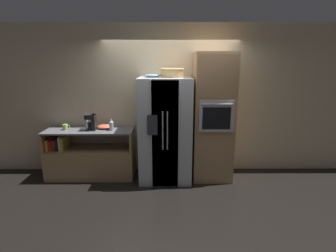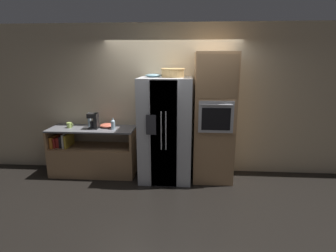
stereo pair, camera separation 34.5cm
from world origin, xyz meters
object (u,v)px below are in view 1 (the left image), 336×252
(mug, at_px, (65,127))
(coffee_maker, at_px, (92,122))
(wall_oven, at_px, (213,117))
(fruit_bowl, at_px, (153,75))
(refrigerator, at_px, (165,130))
(bottle_tall, at_px, (111,125))
(bottle_short, at_px, (86,122))
(mixing_bowl, at_px, (105,126))
(wicker_basket, at_px, (172,72))

(mug, xyz_separation_m, coffee_maker, (0.50, -0.03, 0.11))
(wall_oven, height_order, fruit_bowl, wall_oven)
(refrigerator, height_order, bottle_tall, refrigerator)
(coffee_maker, bearing_deg, mug, 176.13)
(bottle_short, bearing_deg, fruit_bowl, -3.76)
(mixing_bowl, bearing_deg, bottle_short, 178.84)
(wall_oven, distance_m, coffee_maker, 2.18)
(fruit_bowl, distance_m, mug, 1.85)
(fruit_bowl, distance_m, coffee_maker, 1.37)
(wall_oven, bearing_deg, refrigerator, -176.21)
(refrigerator, distance_m, bottle_short, 1.48)
(refrigerator, distance_m, bottle_tall, 0.97)
(wicker_basket, xyz_separation_m, coffee_maker, (-1.45, -0.02, -0.87))
(wicker_basket, xyz_separation_m, fruit_bowl, (-0.34, 0.03, -0.05))
(bottle_tall, xyz_separation_m, mixing_bowl, (-0.15, 0.14, -0.06))
(fruit_bowl, distance_m, mixing_bowl, 1.30)
(wall_oven, bearing_deg, wicker_basket, 178.14)
(mug, distance_m, coffee_maker, 0.51)
(fruit_bowl, xyz_separation_m, mug, (-1.60, -0.02, -0.92))
(mixing_bowl, relative_size, coffee_maker, 0.96)
(refrigerator, bearing_deg, coffee_maker, 177.58)
(mug, relative_size, coffee_maker, 0.44)
(wicker_basket, xyz_separation_m, mug, (-1.94, 0.01, -0.98))
(fruit_bowl, bearing_deg, refrigerator, -25.97)
(refrigerator, bearing_deg, fruit_bowl, 154.03)
(refrigerator, xyz_separation_m, bottle_tall, (-0.97, 0.05, 0.08))
(wall_oven, bearing_deg, fruit_bowl, 177.34)
(wicker_basket, height_order, coffee_maker, wicker_basket)
(mixing_bowl, bearing_deg, coffee_maker, -148.05)
(wicker_basket, distance_m, bottle_tall, 1.44)
(wicker_basket, bearing_deg, bottle_tall, -178.15)
(bottle_short, xyz_separation_m, coffee_maker, (0.14, -0.13, 0.04))
(coffee_maker, bearing_deg, bottle_tall, -1.75)
(refrigerator, bearing_deg, bottle_short, 172.67)
(wicker_basket, distance_m, coffee_maker, 1.69)
(refrigerator, xyz_separation_m, bottle_short, (-1.46, 0.19, 0.10))
(fruit_bowl, distance_m, bottle_short, 1.51)
(coffee_maker, bearing_deg, bottle_short, 136.40)
(wicker_basket, bearing_deg, wall_oven, -1.86)
(refrigerator, distance_m, coffee_maker, 1.33)
(refrigerator, relative_size, wall_oven, 0.81)
(bottle_tall, xyz_separation_m, mug, (-0.85, 0.04, -0.05))
(wicker_basket, height_order, bottle_short, wicker_basket)
(wall_oven, xyz_separation_m, mixing_bowl, (-1.98, 0.12, -0.20))
(bottle_tall, relative_size, mixing_bowl, 0.75)
(wicker_basket, bearing_deg, refrigerator, -146.96)
(wicker_basket, bearing_deg, mixing_bowl, 175.36)
(refrigerator, relative_size, coffee_maker, 6.40)
(fruit_bowl, bearing_deg, wall_oven, -2.66)
(wall_oven, distance_m, wicker_basket, 1.08)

